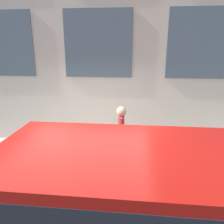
% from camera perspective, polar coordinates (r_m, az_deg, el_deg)
% --- Properties ---
extents(ground_plane, '(80.00, 80.00, 0.00)m').
position_cam_1_polar(ground_plane, '(4.51, -8.27, -21.83)').
color(ground_plane, '#2D2D30').
extents(sidewalk, '(2.36, 60.00, 0.13)m').
position_cam_1_polar(sidewalk, '(5.42, -5.21, -13.64)').
color(sidewalk, '#B2ADA3').
rests_on(sidewalk, ground_plane).
extents(fire_hydrant, '(0.30, 0.43, 0.77)m').
position_cam_1_polar(fire_hydrant, '(4.72, -2.64, -12.16)').
color(fire_hydrant, gold).
rests_on(fire_hydrant, sidewalk).
extents(person, '(0.34, 0.22, 1.40)m').
position_cam_1_polar(person, '(5.00, 2.45, -4.77)').
color(person, '#998466').
rests_on(person, sidewalk).
extents(parked_truck_red_near, '(1.85, 5.03, 1.71)m').
position_cam_1_polar(parked_truck_red_near, '(2.82, 3.44, -22.88)').
color(parked_truck_red_near, black).
rests_on(parked_truck_red_near, ground_plane).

